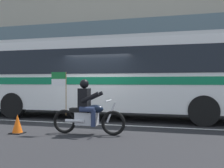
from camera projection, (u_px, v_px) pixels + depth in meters
name	position (u px, v px, depth m)	size (l,w,h in m)	color
ground_plane	(97.00, 122.00, 10.60)	(60.00, 60.00, 0.00)	black
sidewalk_curb	(128.00, 108.00, 15.48)	(28.00, 3.80, 0.15)	#B7B2A8
lane_center_stripe	(91.00, 124.00, 10.02)	(26.60, 0.14, 0.01)	silver
transit_bus	(114.00, 72.00, 11.64)	(12.75, 2.66, 3.22)	white
motorcycle_with_rider	(87.00, 111.00, 8.06)	(2.19, 0.64, 1.78)	black
fire_hydrant	(88.00, 100.00, 15.23)	(0.22, 0.30, 0.75)	gold
traffic_cone	(17.00, 125.00, 8.19)	(0.36, 0.36, 0.55)	#EA590F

